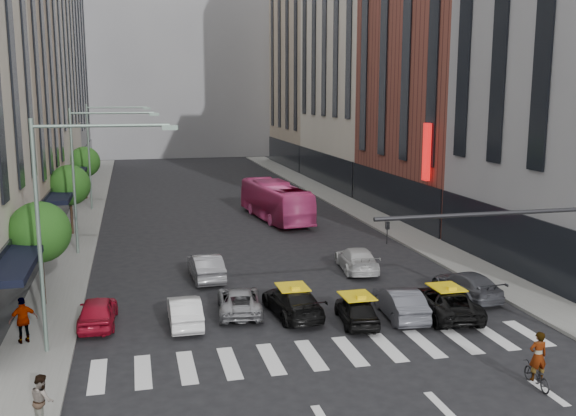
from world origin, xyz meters
TOP-DOWN VIEW (x-y plane):
  - ground at (0.00, 0.00)m, footprint 160.00×160.00m
  - sidewalk_left at (-11.50, 30.00)m, footprint 3.00×96.00m
  - sidewalk_right at (11.50, 30.00)m, footprint 3.00×96.00m
  - building_left_c at (-17.00, 46.00)m, footprint 8.00×20.00m
  - building_left_d at (-17.00, 65.00)m, footprint 8.00×18.00m
  - building_right_b at (17.00, 27.00)m, footprint 8.00×18.00m
  - building_right_d at (17.00, 65.00)m, footprint 8.00×18.00m
  - building_far at (0.00, 85.00)m, footprint 30.00×10.00m
  - tree_near at (-11.80, 10.00)m, footprint 2.88×2.88m
  - tree_mid at (-11.80, 26.00)m, footprint 2.88×2.88m
  - tree_far at (-11.80, 42.00)m, footprint 2.88×2.88m
  - streetlamp_near at (-10.04, 4.00)m, footprint 5.38×0.25m
  - streetlamp_mid at (-10.04, 20.00)m, footprint 5.38×0.25m
  - streetlamp_far at (-10.04, 36.00)m, footprint 5.38×0.25m
  - traffic_signal at (7.69, -1.00)m, footprint 10.10×0.20m
  - liberty_sign at (12.60, 20.00)m, footprint 0.30×0.70m
  - car_red at (-9.20, 6.81)m, footprint 1.72×3.94m
  - car_white_front at (-5.49, 6.00)m, footprint 1.36×3.88m
  - car_silver at (-2.90, 6.97)m, footprint 2.43×4.45m
  - taxi_left at (-0.60, 6.03)m, footprint 2.28×4.77m
  - taxi_center at (1.90, 4.35)m, footprint 1.92×3.82m
  - car_grey_mid at (4.10, 4.66)m, footprint 1.85×4.34m
  - taxi_right at (6.19, 4.34)m, footprint 2.81×5.04m
  - car_grey_curb at (8.46, 6.54)m, footprint 2.17×4.64m
  - car_row2_left at (-3.79, 12.76)m, footprint 1.73×4.47m
  - car_row2_right at (4.83, 12.49)m, footprint 2.48×4.87m
  - bus at (3.60, 28.22)m, footprint 3.85×11.15m
  - motorcycle at (5.85, -3.01)m, footprint 0.69×1.65m
  - rider at (5.85, -3.01)m, footprint 0.68×0.47m
  - pedestrian_near at (-10.40, -1.97)m, footprint 0.88×0.97m
  - pedestrian_far at (-11.97, 5.13)m, footprint 1.20×0.85m

SIDE VIEW (x-z plane):
  - ground at x=0.00m, z-range 0.00..0.00m
  - sidewalk_left at x=-11.50m, z-range 0.00..0.15m
  - sidewalk_right at x=11.50m, z-range 0.00..0.15m
  - motorcycle at x=5.85m, z-range 0.00..0.84m
  - car_silver at x=-2.90m, z-range 0.00..1.18m
  - taxi_center at x=1.90m, z-range 0.00..1.25m
  - car_white_front at x=-5.49m, z-range 0.00..1.28m
  - car_grey_curb at x=8.46m, z-range 0.00..1.31m
  - car_red at x=-9.20m, z-range 0.00..1.32m
  - taxi_right at x=6.19m, z-range 0.00..1.33m
  - taxi_left at x=-0.60m, z-range 0.00..1.34m
  - car_row2_right at x=4.83m, z-range 0.00..1.36m
  - car_grey_mid at x=4.10m, z-range 0.00..1.39m
  - car_row2_left at x=-3.79m, z-range 0.00..1.45m
  - pedestrian_near at x=-10.40m, z-range 0.15..1.77m
  - pedestrian_far at x=-11.97m, z-range 0.15..2.04m
  - bus at x=3.60m, z-range 0.00..3.04m
  - rider at x=5.85m, z-range 0.84..2.61m
  - tree_near at x=-11.80m, z-range 1.18..6.13m
  - tree_mid at x=-11.80m, z-range 1.18..6.13m
  - tree_far at x=-11.80m, z-range 1.18..6.13m
  - traffic_signal at x=7.69m, z-range 1.47..7.47m
  - streetlamp_near at x=-10.04m, z-range 1.40..10.40m
  - streetlamp_mid at x=-10.04m, z-range 1.40..10.40m
  - streetlamp_far at x=-10.04m, z-range 1.40..10.40m
  - liberty_sign at x=12.60m, z-range 4.00..8.00m
  - building_right_b at x=17.00m, z-range 0.00..26.00m
  - building_right_d at x=17.00m, z-range 0.00..28.00m
  - building_left_d at x=-17.00m, z-range 0.00..30.00m
  - building_left_c at x=-17.00m, z-range 0.00..36.00m
  - building_far at x=0.00m, z-range 0.00..36.00m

